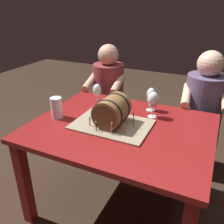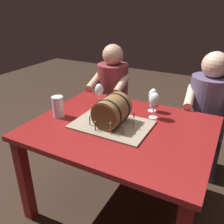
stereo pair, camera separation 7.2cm
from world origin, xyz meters
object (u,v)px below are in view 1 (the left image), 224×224
barrel_cake (112,113)px  beer_pint (57,108)px  wine_glass_empty (97,91)px  person_seated_left (109,104)px  wine_glass_rose (153,100)px  wine_glass_white (151,96)px  dining_table (121,139)px  person_seated_right (201,119)px

barrel_cake → beer_pint: 0.42m
wine_glass_empty → beer_pint: bearing=-119.1°
barrel_cake → person_seated_left: 0.93m
barrel_cake → wine_glass_rose: size_ratio=2.67×
barrel_cake → wine_glass_white: (0.16, 0.35, 0.03)m
wine_glass_rose → dining_table: bearing=-124.2°
dining_table → wine_glass_empty: size_ratio=6.41×
barrel_cake → person_seated_left: person_seated_left is taller
wine_glass_rose → person_seated_left: person_seated_left is taller
person_seated_left → barrel_cake: bearing=-62.5°
barrel_cake → person_seated_right: size_ratio=0.46×
wine_glass_empty → dining_table: bearing=-36.2°
dining_table → barrel_cake: 0.21m
wine_glass_white → barrel_cake: bearing=-115.0°
wine_glass_rose → beer_pint: size_ratio=1.25×
beer_pint → person_seated_right: person_seated_right is taller
wine_glass_empty → wine_glass_rose: wine_glass_rose is taller
person_seated_right → wine_glass_white: bearing=-130.2°
person_seated_left → wine_glass_white: bearing=-36.8°
person_seated_left → beer_pint: bearing=-90.4°
barrel_cake → beer_pint: barrel_cake is taller
dining_table → person_seated_right: bearing=58.4°
wine_glass_rose → barrel_cake: bearing=-130.9°
person_seated_right → dining_table: bearing=-121.6°
dining_table → person_seated_right: size_ratio=1.07×
beer_pint → wine_glass_white: bearing=35.6°
person_seated_left → wine_glass_empty: bearing=-73.1°
wine_glass_empty → beer_pint: 0.35m
dining_table → wine_glass_white: (0.11, 0.33, 0.23)m
barrel_cake → person_seated_left: (-0.41, 0.78, -0.31)m
dining_table → wine_glass_empty: (-0.30, 0.22, 0.24)m
wine_glass_empty → person_seated_right: size_ratio=0.17×
barrel_cake → person_seated_right: (0.52, 0.78, -0.29)m
wine_glass_white → person_seated_left: bearing=143.2°
wine_glass_white → person_seated_right: bearing=49.8°
wine_glass_rose → beer_pint: wine_glass_rose is taller
person_seated_left → person_seated_right: (0.93, 0.00, 0.02)m
dining_table → wine_glass_rose: bearing=55.8°
dining_table → beer_pint: (-0.47, -0.08, 0.18)m
dining_table → beer_pint: 0.51m
dining_table → person_seated_left: (-0.46, 0.76, -0.11)m
dining_table → person_seated_left: person_seated_left is taller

